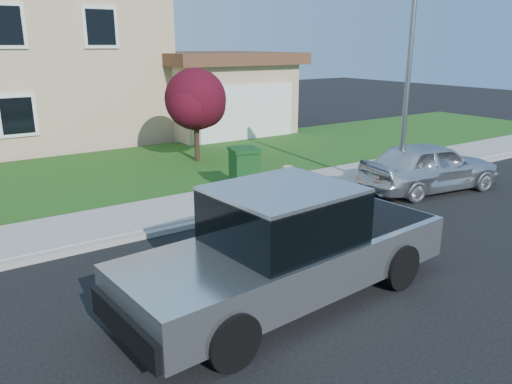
% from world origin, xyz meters
% --- Properties ---
extents(ground, '(80.00, 80.00, 0.00)m').
position_xyz_m(ground, '(0.00, 0.00, 0.00)').
color(ground, black).
rests_on(ground, ground).
extents(curb, '(40.00, 0.20, 0.12)m').
position_xyz_m(curb, '(1.00, 2.90, 0.06)').
color(curb, gray).
rests_on(curb, ground).
extents(sidewalk, '(40.00, 2.00, 0.15)m').
position_xyz_m(sidewalk, '(1.00, 4.00, 0.07)').
color(sidewalk, gray).
rests_on(sidewalk, ground).
extents(lawn, '(40.00, 7.00, 0.10)m').
position_xyz_m(lawn, '(1.00, 8.50, 0.05)').
color(lawn, '#113E12').
rests_on(lawn, ground).
extents(house, '(14.00, 11.30, 6.85)m').
position_xyz_m(house, '(1.31, 16.38, 3.17)').
color(house, tan).
rests_on(house, ground).
extents(pickup_truck, '(5.94, 2.45, 1.90)m').
position_xyz_m(pickup_truck, '(-0.53, -0.92, 0.89)').
color(pickup_truck, black).
rests_on(pickup_truck, ground).
extents(woman, '(0.64, 0.52, 1.68)m').
position_xyz_m(woman, '(0.83, 0.87, 0.79)').
color(woman, tan).
rests_on(woman, ground).
extents(sedan, '(4.37, 2.29, 1.42)m').
position_xyz_m(sedan, '(6.61, 1.80, 0.71)').
color(sedan, silver).
rests_on(sedan, ground).
extents(ornamental_tree, '(2.30, 2.07, 3.16)m').
position_xyz_m(ornamental_tree, '(2.79, 8.48, 2.12)').
color(ornamental_tree, black).
rests_on(ornamental_tree, lawn).
extents(trash_bin, '(0.91, 0.99, 1.18)m').
position_xyz_m(trash_bin, '(2.00, 4.28, 0.75)').
color(trash_bin, '#103C14').
rests_on(trash_bin, sidewalk).
extents(street_lamp, '(0.40, 0.72, 5.51)m').
position_xyz_m(street_lamp, '(5.62, 1.94, 3.14)').
color(street_lamp, slate).
rests_on(street_lamp, ground).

